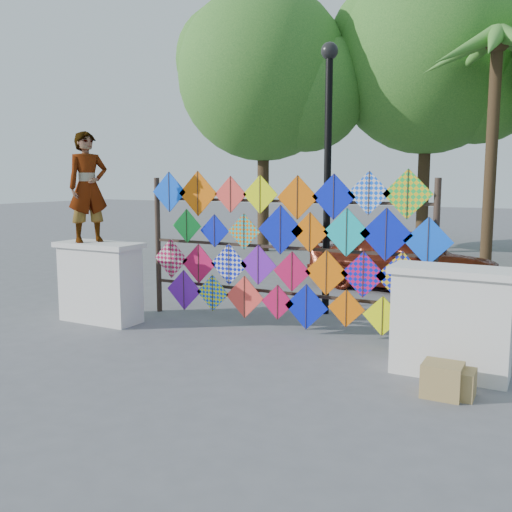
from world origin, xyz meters
name	(u,v)px	position (x,y,z in m)	size (l,w,h in m)	color
ground	(255,340)	(0.00, 0.00, 0.00)	(80.00, 80.00, 0.00)	slate
parapet_left	(100,282)	(-2.70, -0.20, 0.65)	(1.40, 0.65, 1.28)	white
parapet_right	(451,321)	(2.70, -0.20, 0.65)	(1.40, 0.65, 1.28)	white
kite_rack	(283,249)	(0.10, 0.73, 1.23)	(4.90, 0.24, 2.42)	#2F221A
tree_west	(267,76)	(-4.40, 9.03, 5.38)	(5.85, 5.20, 8.01)	#412F1B
tree_mid	(432,60)	(0.11, 11.03, 5.77)	(6.30, 5.60, 8.61)	#412F1B
palm_tree	(496,64)	(2.20, 8.00, 4.95)	(3.62, 3.62, 5.83)	#412F1B
vendor_woman	(88,187)	(-2.88, -0.20, 2.15)	(0.63, 0.42, 1.74)	#99999E
sedan	(402,258)	(0.93, 4.69, 0.65)	(1.54, 3.83, 1.30)	#5B1C0F
lamppost	(328,154)	(0.30, 2.00, 2.69)	(0.28, 0.28, 4.46)	black
cardboard_box_near	(442,380)	(2.75, -0.92, 0.18)	(0.41, 0.36, 0.36)	tan
cardboard_box_far	(457,383)	(2.89, -0.86, 0.15)	(0.35, 0.33, 0.30)	tan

